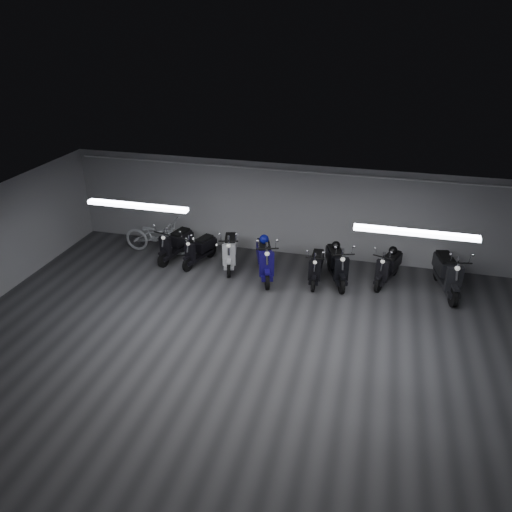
% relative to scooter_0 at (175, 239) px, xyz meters
% --- Properties ---
extents(floor, '(14.00, 10.00, 0.01)m').
position_rel_scooter_0_xyz_m(floor, '(3.44, -3.76, -0.66)').
color(floor, '#333336').
rests_on(floor, ground).
extents(ceiling, '(14.00, 10.00, 0.01)m').
position_rel_scooter_0_xyz_m(ceiling, '(3.44, -3.76, 2.15)').
color(ceiling, slate).
rests_on(ceiling, ground).
extents(back_wall, '(14.00, 0.01, 2.80)m').
position_rel_scooter_0_xyz_m(back_wall, '(3.44, 1.25, 0.75)').
color(back_wall, '#9A9B9D').
rests_on(back_wall, ground).
extents(fluor_strip_left, '(2.40, 0.18, 0.08)m').
position_rel_scooter_0_xyz_m(fluor_strip_left, '(0.44, -2.76, 2.09)').
color(fluor_strip_left, white).
rests_on(fluor_strip_left, ceiling).
extents(fluor_strip_right, '(2.40, 0.18, 0.08)m').
position_rel_scooter_0_xyz_m(fluor_strip_right, '(6.44, -2.76, 2.09)').
color(fluor_strip_right, white).
rests_on(fluor_strip_right, ceiling).
extents(conduit, '(13.60, 0.05, 0.05)m').
position_rel_scooter_0_xyz_m(conduit, '(3.44, 1.16, 1.97)').
color(conduit, white).
rests_on(conduit, back_wall).
extents(scooter_0, '(0.99, 1.84, 1.31)m').
position_rel_scooter_0_xyz_m(scooter_0, '(0.00, 0.00, 0.00)').
color(scooter_0, black).
rests_on(scooter_0, floor).
extents(scooter_1, '(1.01, 1.70, 1.20)m').
position_rel_scooter_0_xyz_m(scooter_1, '(0.80, -0.11, -0.05)').
color(scooter_1, black).
rests_on(scooter_1, floor).
extents(scooter_2, '(1.01, 1.88, 1.33)m').
position_rel_scooter_0_xyz_m(scooter_2, '(1.72, -0.06, 0.01)').
color(scooter_2, silver).
rests_on(scooter_2, floor).
extents(scooter_4, '(1.25, 2.06, 1.46)m').
position_rel_scooter_0_xyz_m(scooter_4, '(2.84, -0.42, 0.08)').
color(scooter_4, navy).
rests_on(scooter_4, floor).
extents(scooter_5, '(0.58, 1.62, 1.19)m').
position_rel_scooter_0_xyz_m(scooter_5, '(4.25, -0.31, -0.06)').
color(scooter_5, black).
rests_on(scooter_5, floor).
extents(scooter_7, '(1.19, 1.96, 1.38)m').
position_rel_scooter_0_xyz_m(scooter_7, '(4.79, -0.18, 0.04)').
color(scooter_7, black).
rests_on(scooter_7, floor).
extents(scooter_8, '(1.12, 1.78, 1.26)m').
position_rel_scooter_0_xyz_m(scooter_8, '(6.13, 0.07, -0.02)').
color(scooter_8, black).
rests_on(scooter_8, floor).
extents(scooter_9, '(1.05, 2.09, 1.49)m').
position_rel_scooter_0_xyz_m(scooter_9, '(7.62, -0.05, 0.09)').
color(scooter_9, black).
rests_on(scooter_9, floor).
extents(bicycle, '(2.08, 0.74, 1.35)m').
position_rel_scooter_0_xyz_m(bicycle, '(-0.70, 0.29, 0.02)').
color(bicycle, silver).
rests_on(bicycle, floor).
extents(helmet_0, '(0.26, 0.26, 0.26)m').
position_rel_scooter_0_xyz_m(helmet_0, '(2.75, -0.17, 0.38)').
color(helmet_0, '#0C1085').
rests_on(helmet_0, scooter_4).
extents(helmet_1, '(0.23, 0.23, 0.23)m').
position_rel_scooter_0_xyz_m(helmet_1, '(6.21, 0.29, 0.24)').
color(helmet_1, black).
rests_on(helmet_1, scooter_8).
extents(helmet_2, '(0.24, 0.24, 0.24)m').
position_rel_scooter_0_xyz_m(helmet_2, '(4.70, 0.07, 0.32)').
color(helmet_2, black).
rests_on(helmet_2, scooter_7).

